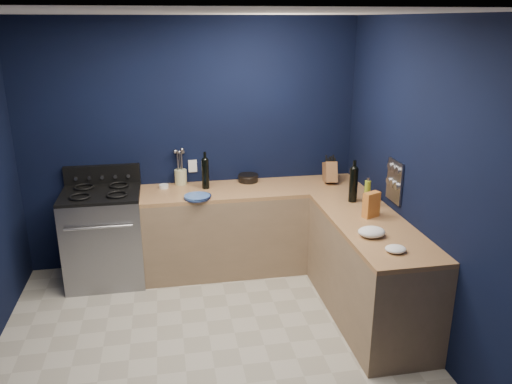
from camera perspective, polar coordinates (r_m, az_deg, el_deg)
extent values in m
cube|color=#AFAA9A|center=(4.37, -4.95, -17.34)|extent=(3.50, 3.50, 0.02)
cube|color=silver|center=(3.54, -6.20, 19.43)|extent=(3.50, 3.50, 0.02)
cube|color=black|center=(5.44, -7.18, 5.18)|extent=(3.50, 0.02, 2.60)
cube|color=black|center=(4.27, 18.74, 0.52)|extent=(0.02, 3.50, 2.60)
cube|color=black|center=(2.19, -1.18, -16.39)|extent=(3.50, 0.02, 2.60)
cube|color=#876C50|center=(5.47, -0.31, -4.19)|extent=(2.30, 0.63, 0.86)
cube|color=brown|center=(5.31, -0.32, 0.28)|extent=(2.30, 0.63, 0.04)
cube|color=#876C50|center=(4.69, 12.44, -8.75)|extent=(0.63, 1.67, 0.86)
cube|color=brown|center=(4.51, 12.84, -3.66)|extent=(0.63, 1.67, 0.04)
cube|color=gray|center=(5.42, -16.49, -4.92)|extent=(0.76, 0.66, 0.92)
cube|color=black|center=(5.13, -16.80, -6.41)|extent=(0.59, 0.02, 0.42)
cube|color=black|center=(5.25, -16.96, -0.16)|extent=(0.76, 0.66, 0.03)
cube|color=black|center=(5.50, -16.75, 1.87)|extent=(0.76, 0.06, 0.20)
cube|color=gray|center=(4.75, 15.20, 1.17)|extent=(0.02, 0.28, 0.38)
cube|color=white|center=(5.48, -7.08, 2.89)|extent=(0.09, 0.02, 0.13)
cylinder|color=#2D5894|center=(5.01, -6.58, -0.55)|extent=(0.29, 0.29, 0.03)
cylinder|color=white|center=(5.38, -10.24, 0.63)|extent=(0.13, 0.13, 0.04)
cylinder|color=beige|center=(5.46, -8.39, 1.67)|extent=(0.16, 0.16, 0.16)
cylinder|color=black|center=(5.27, -5.66, 2.01)|extent=(0.10, 0.10, 0.31)
cylinder|color=black|center=(5.50, -0.88, 1.57)|extent=(0.25, 0.25, 0.08)
cube|color=brown|center=(5.51, 8.23, 2.19)|extent=(0.15, 0.27, 0.27)
cylinder|color=black|center=(4.94, 10.80, 0.76)|extent=(0.09, 0.09, 0.33)
cylinder|color=olive|center=(4.87, 12.29, -0.14)|extent=(0.07, 0.07, 0.24)
cylinder|color=olive|center=(4.67, 12.51, -1.98)|extent=(0.05, 0.05, 0.09)
cylinder|color=olive|center=(4.64, 13.00, -2.20)|extent=(0.05, 0.05, 0.08)
cube|color=#B4201E|center=(4.61, 12.72, -1.39)|extent=(0.17, 0.13, 0.23)
ellipsoid|color=white|center=(4.22, 12.76, -4.36)|extent=(0.24, 0.21, 0.08)
ellipsoid|color=white|center=(4.00, 15.30, -6.14)|extent=(0.18, 0.16, 0.05)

